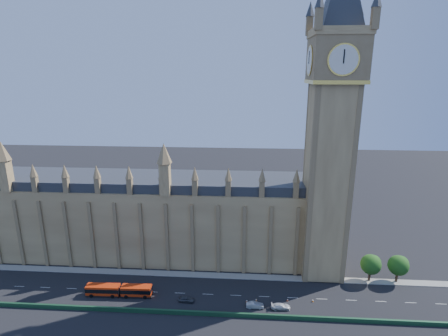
# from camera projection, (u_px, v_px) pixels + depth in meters

# --- Properties ---
(ground) EXTENTS (400.00, 400.00, 0.00)m
(ground) POSITION_uv_depth(u_px,v_px,m) (194.00, 294.00, 99.56)
(ground) COLOR black
(ground) RESTS_ON ground
(palace_westminster) EXTENTS (120.00, 20.00, 28.00)m
(palace_westminster) POSITION_uv_depth(u_px,v_px,m) (130.00, 216.00, 118.69)
(palace_westminster) COLOR olive
(palace_westminster) RESTS_ON ground
(elizabeth_tower) EXTENTS (20.59, 20.59, 105.00)m
(elizabeth_tower) POSITION_uv_depth(u_px,v_px,m) (334.00, 96.00, 96.11)
(elizabeth_tower) COLOR olive
(elizabeth_tower) RESTS_ON ground
(bridge_parapet) EXTENTS (160.00, 0.60, 1.20)m
(bridge_parapet) POSITION_uv_depth(u_px,v_px,m) (189.00, 313.00, 90.74)
(bridge_parapet) COLOR #1E4C2D
(bridge_parapet) RESTS_ON ground
(kerb_north) EXTENTS (160.00, 3.00, 0.16)m
(kerb_north) POSITION_uv_depth(u_px,v_px,m) (198.00, 275.00, 108.67)
(kerb_north) COLOR gray
(kerb_north) RESTS_ON ground
(tree_east_near) EXTENTS (6.00, 6.00, 8.50)m
(tree_east_near) POSITION_uv_depth(u_px,v_px,m) (372.00, 264.00, 104.36)
(tree_east_near) COLOR #382619
(tree_east_near) RESTS_ON ground
(tree_east_far) EXTENTS (6.00, 6.00, 8.50)m
(tree_east_far) POSITION_uv_depth(u_px,v_px,m) (399.00, 265.00, 103.84)
(tree_east_far) COLOR #382619
(tree_east_far) RESTS_ON ground
(red_bus) EXTENTS (18.51, 3.33, 3.14)m
(red_bus) POSITION_uv_depth(u_px,v_px,m) (119.00, 290.00, 98.36)
(red_bus) COLOR red
(red_bus) RESTS_ON ground
(car_grey) EXTENTS (4.48, 2.04, 1.49)m
(car_grey) POSITION_uv_depth(u_px,v_px,m) (186.00, 299.00, 95.90)
(car_grey) COLOR #414349
(car_grey) RESTS_ON ground
(car_silver) EXTENTS (4.69, 1.68, 1.54)m
(car_silver) POSITION_uv_depth(u_px,v_px,m) (255.00, 305.00, 93.45)
(car_silver) COLOR #9C9FA3
(car_silver) RESTS_ON ground
(car_white) EXTENTS (5.24, 2.39, 1.49)m
(car_white) POSITION_uv_depth(u_px,v_px,m) (281.00, 306.00, 92.97)
(car_white) COLOR silver
(car_white) RESTS_ON ground
(cone_a) EXTENTS (0.45, 0.45, 0.63)m
(cone_a) POSITION_uv_depth(u_px,v_px,m) (287.00, 300.00, 96.25)
(cone_a) COLOR black
(cone_a) RESTS_ON ground
(cone_b) EXTENTS (0.44, 0.44, 0.70)m
(cone_b) POSITION_uv_depth(u_px,v_px,m) (313.00, 301.00, 95.98)
(cone_b) COLOR black
(cone_b) RESTS_ON ground
(cone_c) EXTENTS (0.51, 0.51, 0.77)m
(cone_c) POSITION_uv_depth(u_px,v_px,m) (247.00, 301.00, 95.68)
(cone_c) COLOR black
(cone_c) RESTS_ON ground
(cone_d) EXTENTS (0.60, 0.60, 0.74)m
(cone_d) POSITION_uv_depth(u_px,v_px,m) (256.00, 300.00, 96.17)
(cone_d) COLOR black
(cone_d) RESTS_ON ground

